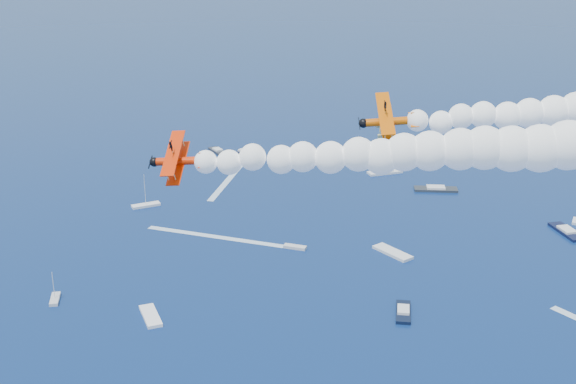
% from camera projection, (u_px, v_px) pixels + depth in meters
% --- Properties ---
extents(biplane_lead, '(9.08, 10.45, 7.75)m').
position_uv_depth(biplane_lead, '(389.00, 122.00, 86.16)').
color(biplane_lead, '#DA5704').
extents(biplane_trail, '(8.04, 9.54, 7.34)m').
position_uv_depth(biplane_trail, '(180.00, 161.00, 80.57)').
color(biplane_trail, '#EE2C05').
extents(smoke_trail_trail, '(65.00, 33.74, 11.31)m').
position_uv_depth(smoke_trail_trail, '(485.00, 149.00, 76.43)').
color(smoke_trail_trail, white).
extents(spectator_boats, '(181.44, 156.80, 0.70)m').
position_uv_depth(spectator_boats, '(424.00, 251.00, 186.37)').
color(spectator_boats, silver).
rests_on(spectator_boats, ground).
extents(boat_wakes, '(134.35, 92.67, 0.04)m').
position_uv_depth(boat_wakes, '(327.00, 241.00, 192.98)').
color(boat_wakes, white).
rests_on(boat_wakes, ground).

